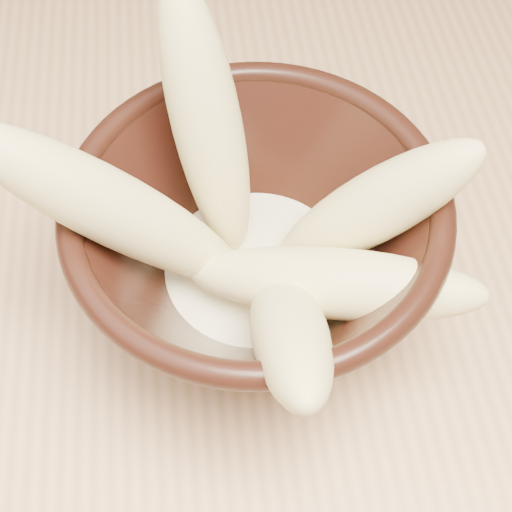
{
  "coord_description": "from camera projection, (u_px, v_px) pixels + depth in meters",
  "views": [
    {
      "loc": [
        0.16,
        -0.26,
        1.2
      ],
      "look_at": [
        0.19,
        -0.02,
        0.81
      ],
      "focal_mm": 50.0,
      "sensor_mm": 36.0,
      "label": 1
    }
  ],
  "objects": [
    {
      "name": "banana_left",
      "position": [
        120.0,
        212.0,
        0.41
      ],
      "size": [
        0.17,
        0.05,
        0.18
      ],
      "primitive_type": "ellipsoid",
      "rotation": [
        0.72,
        0.0,
        -1.61
      ],
      "color": "#F5DE91",
      "rests_on": "bowl"
    },
    {
      "name": "milk_puddle",
      "position": [
        256.0,
        272.0,
        0.48
      ],
      "size": [
        0.13,
        0.13,
        0.02
      ],
      "primitive_type": "cylinder",
      "color": "#F0E9C1",
      "rests_on": "bowl"
    },
    {
      "name": "banana_right",
      "position": [
        372.0,
        209.0,
        0.43
      ],
      "size": [
        0.14,
        0.07,
        0.15
      ],
      "primitive_type": "ellipsoid",
      "rotation": [
        0.71,
        0.0,
        1.39
      ],
      "color": "#F5DE91",
      "rests_on": "bowl"
    },
    {
      "name": "banana_front",
      "position": [
        289.0,
        331.0,
        0.39
      ],
      "size": [
        0.05,
        0.16,
        0.13
      ],
      "primitive_type": "ellipsoid",
      "rotation": [
        0.91,
        0.0,
        -0.04
      ],
      "color": "#F5DE91",
      "rests_on": "bowl"
    },
    {
      "name": "bowl",
      "position": [
        256.0,
        247.0,
        0.45
      ],
      "size": [
        0.23,
        0.23,
        0.13
      ],
      "rotation": [
        0.0,
        0.0,
        -0.32
      ],
      "color": "black",
      "rests_on": "table"
    },
    {
      "name": "table",
      "position": [
        16.0,
        358.0,
        0.58
      ],
      "size": [
        1.2,
        0.8,
        0.75
      ],
      "color": "tan",
      "rests_on": "ground"
    },
    {
      "name": "banana_across",
      "position": [
        331.0,
        283.0,
        0.42
      ],
      "size": [
        0.19,
        0.1,
        0.08
      ],
      "primitive_type": "ellipsoid",
      "rotation": [
        1.36,
        0.0,
        1.23
      ],
      "color": "#F5DE91",
      "rests_on": "bowl"
    },
    {
      "name": "banana_upright",
      "position": [
        207.0,
        125.0,
        0.43
      ],
      "size": [
        0.07,
        0.12,
        0.19
      ],
      "primitive_type": "ellipsoid",
      "rotation": [
        0.4,
        0.0,
        3.44
      ],
      "color": "#F5DE91",
      "rests_on": "bowl"
    }
  ]
}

